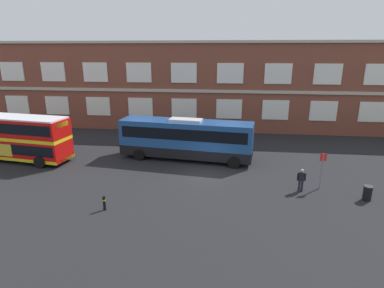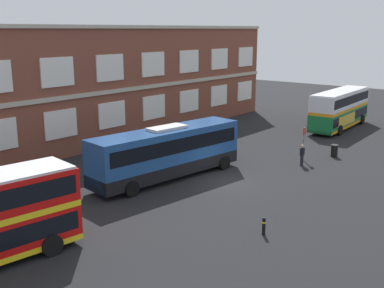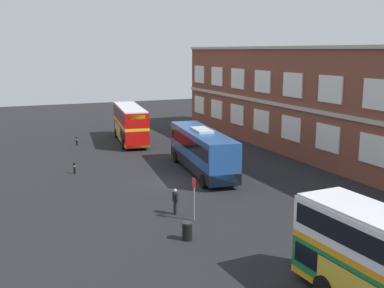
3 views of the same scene
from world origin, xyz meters
name	(u,v)px [view 1 (image 1 of 3)]	position (x,y,z in m)	size (l,w,h in m)	color
ground_plane	(207,167)	(0.00, 2.00, 0.00)	(120.00, 120.00, 0.00)	black
brick_terminal_building	(209,86)	(-0.97, 17.98, 5.23)	(54.24, 8.19, 10.74)	brown
double_decker_near	(11,137)	(-17.83, 1.92, 2.15)	(11.25, 4.07, 4.07)	red
touring_coach	(186,139)	(-2.09, 3.78, 1.91)	(12.23, 4.08, 3.80)	navy
waiting_passenger	(301,179)	(6.95, -2.16, 0.93)	(0.63, 0.26, 1.70)	black
bus_stand_flag	(322,168)	(8.45, -1.51, 1.64)	(0.44, 0.10, 2.70)	slate
station_litter_bin	(367,193)	(11.09, -3.06, 0.52)	(0.60, 0.60, 1.03)	black
safety_bollard_east	(104,203)	(-5.90, -6.39, 0.49)	(0.19, 0.19, 0.95)	black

